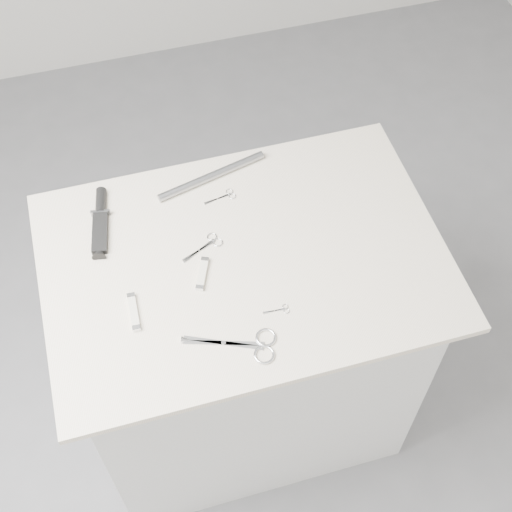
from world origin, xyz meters
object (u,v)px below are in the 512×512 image
object	(u,v)px
metal_rail	(212,176)
large_shears	(250,345)
pocket_knife_a	(134,312)
pocket_knife_b	(202,274)
plinth	(246,347)
embroidery_scissors_b	(224,197)
tiny_scissors	(280,310)
sheathed_knife	(100,218)
embroidery_scissors_a	(208,245)

from	to	relation	value
metal_rail	large_shears	bearing A→B (deg)	-94.06
pocket_knife_a	pocket_knife_b	distance (m)	0.19
plinth	metal_rail	size ratio (longest dim) A/B	2.86
embroidery_scissors_b	tiny_scissors	bearing A→B (deg)	-94.42
plinth	metal_rail	bearing A→B (deg)	92.94
sheathed_knife	pocket_knife_a	size ratio (longest dim) A/B	2.01
large_shears	metal_rail	distance (m)	0.52
embroidery_scissors_a	pocket_knife_b	size ratio (longest dim) A/B	1.19
tiny_scissors	pocket_knife_b	distance (m)	0.21
plinth	sheathed_knife	xyz separation A→B (m)	(-0.32, 0.22, 0.48)
pocket_knife_a	metal_rail	size ratio (longest dim) A/B	0.33
plinth	embroidery_scissors_a	bearing A→B (deg)	140.64
embroidery_scissors_a	embroidery_scissors_b	world-z (taller)	same
large_shears	sheathed_knife	size ratio (longest dim) A/B	1.03
tiny_scissors	metal_rail	size ratio (longest dim) A/B	0.20
embroidery_scissors_b	large_shears	bearing A→B (deg)	-107.22
sheathed_knife	metal_rail	xyz separation A→B (m)	(0.31, 0.06, 0.00)
plinth	embroidery_scissors_a	size ratio (longest dim) A/B	8.00
plinth	large_shears	size ratio (longest dim) A/B	4.22
tiny_scissors	metal_rail	distance (m)	0.45
large_shears	pocket_knife_a	bearing A→B (deg)	167.71
plinth	sheathed_knife	size ratio (longest dim) A/B	4.33
plinth	large_shears	world-z (taller)	large_shears
sheathed_knife	pocket_knife_b	bearing A→B (deg)	-128.06
tiny_scissors	sheathed_knife	bearing A→B (deg)	137.17
embroidery_scissors_b	sheathed_knife	world-z (taller)	sheathed_knife
pocket_knife_b	pocket_knife_a	bearing A→B (deg)	131.37
sheathed_knife	pocket_knife_b	distance (m)	0.32
large_shears	metal_rail	size ratio (longest dim) A/B	0.68
plinth	metal_rail	xyz separation A→B (m)	(-0.01, 0.28, 0.48)
tiny_scissors	pocket_knife_a	distance (m)	0.34
plinth	pocket_knife_a	size ratio (longest dim) A/B	8.71
pocket_knife_b	embroidery_scissors_b	bearing A→B (deg)	-3.73
sheathed_knife	large_shears	bearing A→B (deg)	-139.05
sheathed_knife	plinth	bearing A→B (deg)	-113.59
tiny_scissors	sheathed_knife	size ratio (longest dim) A/B	0.30
plinth	pocket_knife_b	size ratio (longest dim) A/B	9.54
plinth	metal_rail	world-z (taller)	metal_rail
embroidery_scissors_b	metal_rail	size ratio (longest dim) A/B	0.28
large_shears	pocket_knife_b	world-z (taller)	pocket_knife_b
sheathed_knife	pocket_knife_a	world-z (taller)	sheathed_knife
large_shears	embroidery_scissors_b	bearing A→B (deg)	104.26
tiny_scissors	pocket_knife_b	bearing A→B (deg)	139.62
plinth	pocket_knife_a	distance (m)	0.56
sheathed_knife	metal_rail	bearing A→B (deg)	-68.83
plinth	embroidery_scissors_b	bearing A→B (deg)	89.55
tiny_scissors	large_shears	bearing A→B (deg)	-138.60
embroidery_scissors_b	tiny_scissors	size ratio (longest dim) A/B	1.39
plinth	pocket_knife_b	bearing A→B (deg)	-168.74
plinth	large_shears	bearing A→B (deg)	-101.93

